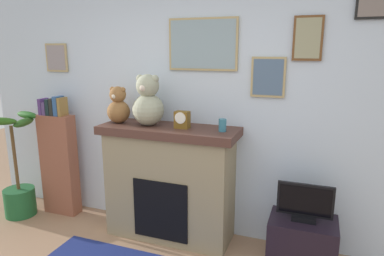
% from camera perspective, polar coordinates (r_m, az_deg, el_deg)
% --- Properties ---
extents(back_wall, '(5.20, 0.15, 2.60)m').
position_cam_1_polar(back_wall, '(3.45, 1.11, 3.61)').
color(back_wall, silver).
rests_on(back_wall, ground_plane).
extents(fireplace, '(1.35, 0.51, 1.15)m').
position_cam_1_polar(fireplace, '(3.46, -3.73, -8.93)').
color(fireplace, gray).
rests_on(fireplace, ground_plane).
extents(bookshelf, '(0.41, 0.16, 1.37)m').
position_cam_1_polar(bookshelf, '(4.20, -21.30, -5.05)').
color(bookshelf, brown).
rests_on(bookshelf, ground_plane).
extents(potted_plant, '(0.54, 0.55, 1.18)m').
position_cam_1_polar(potted_plant, '(4.39, -27.02, -8.06)').
color(potted_plant, '#1E592D').
rests_on(potted_plant, ground_plane).
extents(tv_stand, '(0.57, 0.40, 0.44)m').
position_cam_1_polar(tv_stand, '(3.30, 17.83, -17.72)').
color(tv_stand, black).
rests_on(tv_stand, ground_plane).
extents(television, '(0.46, 0.14, 0.33)m').
position_cam_1_polar(television, '(3.13, 18.30, -11.89)').
color(television, black).
rests_on(television, tv_stand).
extents(candle_jar, '(0.07, 0.07, 0.12)m').
position_cam_1_polar(candle_jar, '(3.08, 5.11, 0.47)').
color(candle_jar, teal).
rests_on(candle_jar, fireplace).
extents(mantel_clock, '(0.13, 0.10, 0.16)m').
position_cam_1_polar(mantel_clock, '(3.20, -1.66, 1.40)').
color(mantel_clock, brown).
rests_on(mantel_clock, fireplace).
extents(teddy_bear_cream, '(0.23, 0.23, 0.37)m').
position_cam_1_polar(teddy_bear_cream, '(3.50, -12.18, 3.51)').
color(teddy_bear_cream, brown).
rests_on(teddy_bear_cream, fireplace).
extents(teddy_bear_tan, '(0.31, 0.31, 0.50)m').
position_cam_1_polar(teddy_bear_tan, '(3.32, -7.34, 4.22)').
color(teddy_bear_tan, '#9D9E84').
rests_on(teddy_bear_tan, fireplace).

